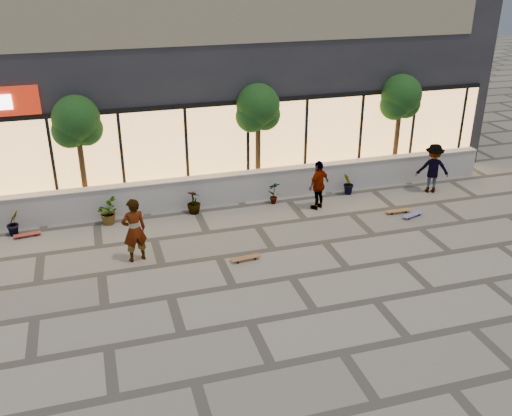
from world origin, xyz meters
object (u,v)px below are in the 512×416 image
object	(u,v)px
skater_right_near	(319,185)
skateboard_right_near	(398,211)
tree_midwest	(77,124)
skater_right_far	(433,168)
tree_east	(401,100)
skateboard_left	(27,234)
skater_center	(134,230)
skateboard_right_far	(413,215)
skateboard_center	(246,258)
tree_mideast	(258,110)

from	to	relation	value
skater_right_near	skateboard_right_near	bearing A→B (deg)	123.45
tree_midwest	skater_right_far	distance (m)	12.30
tree_east	skateboard_left	distance (m)	13.73
tree_midwest	skater_center	distance (m)	4.59
tree_east	skater_right_far	distance (m)	2.84
tree_midwest	skater_right_near	bearing A→B (deg)	-15.33
skater_center	skateboard_left	world-z (taller)	skater_center
skater_center	skater_right_far	size ratio (longest dim) A/B	1.05
skater_right_far	skateboard_left	distance (m)	13.85
skater_right_near	tree_midwest	bearing A→B (deg)	-46.55
tree_midwest	skateboard_left	bearing A→B (deg)	-140.62
skater_right_far	skateboard_right_near	distance (m)	2.59
tree_midwest	skater_right_far	xyz separation A→B (m)	(11.98, -1.86, -2.09)
skater_center	skater_right_near	size ratio (longest dim) A/B	1.11
skater_right_far	skateboard_right_near	xyz separation A→B (m)	(-2.06, -1.34, -0.81)
tree_east	skater_right_near	world-z (taller)	tree_east
skater_right_near	skateboard_right_far	xyz separation A→B (m)	(2.73, -1.56, -0.77)
skateboard_left	skateboard_right_far	bearing A→B (deg)	-16.51
skateboard_center	tree_midwest	bearing A→B (deg)	125.43
tree_midwest	tree_east	bearing A→B (deg)	0.00
tree_mideast	tree_east	world-z (taller)	same
tree_mideast	skateboard_left	size ratio (longest dim) A/B	4.85
skater_right_near	skateboard_right_far	world-z (taller)	skater_right_near
skateboard_left	skateboard_right_far	world-z (taller)	skateboard_right_far
tree_east	skateboard_center	world-z (taller)	tree_east
tree_midwest	tree_mideast	xyz separation A→B (m)	(6.00, 0.00, 0.00)
skateboard_left	skateboard_right_near	size ratio (longest dim) A/B	0.95
skater_right_near	skateboard_center	xyz separation A→B (m)	(-3.32, -2.77, -0.76)
tree_midwest	skateboard_left	distance (m)	3.75
skater_right_near	skateboard_center	distance (m)	4.39
tree_east	skateboard_center	size ratio (longest dim) A/B	4.52
tree_east	skateboard_center	xyz separation A→B (m)	(-7.31, -4.83, -2.90)
skateboard_right_far	tree_midwest	bearing A→B (deg)	142.43
skater_center	skateboard_right_far	bearing A→B (deg)	168.63
tree_midwest	skateboard_left	world-z (taller)	tree_midwest
skateboard_right_near	tree_east	bearing A→B (deg)	65.28
tree_midwest	tree_mideast	world-z (taller)	same
tree_midwest	skateboard_left	xyz separation A→B (m)	(-1.84, -1.51, -2.91)
skater_right_near	skateboard_right_near	xyz separation A→B (m)	(2.42, -1.15, -0.76)
skateboard_left	skater_right_far	bearing A→B (deg)	-8.06
skater_right_far	skateboard_left	size ratio (longest dim) A/B	2.23
skater_right_far	skateboard_left	bearing A→B (deg)	19.92
tree_mideast	skater_center	bearing A→B (deg)	-140.55
skater_center	skateboard_right_near	xyz separation A→B (m)	(8.69, 0.71, -0.86)
skater_right_far	skateboard_left	world-z (taller)	skater_right_far
skateboard_center	skateboard_left	xyz separation A→B (m)	(-6.02, 3.32, -0.01)
tree_east	tree_midwest	bearing A→B (deg)	180.00
skateboard_center	skateboard_right_far	world-z (taller)	skateboard_center
skater_right_far	skateboard_center	size ratio (longest dim) A/B	2.07
skateboard_right_far	skater_right_near	bearing A→B (deg)	132.16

